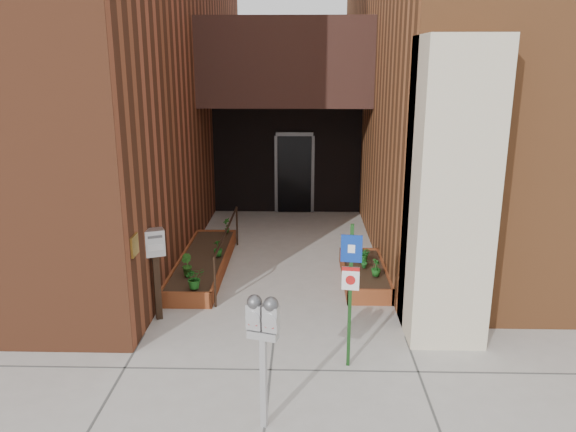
{
  "coord_description": "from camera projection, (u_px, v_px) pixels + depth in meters",
  "views": [
    {
      "loc": [
        0.41,
        -7.77,
        4.07
      ],
      "look_at": [
        0.17,
        1.8,
        1.39
      ],
      "focal_mm": 35.0,
      "sensor_mm": 36.0,
      "label": 1
    }
  ],
  "objects": [
    {
      "name": "shrub_right_b",
      "position": [
        365.0,
        258.0,
        10.47
      ],
      "size": [
        0.2,
        0.2,
        0.37
      ],
      "primitive_type": "imported",
      "rotation": [
        0.0,
        0.0,
        3.1
      ],
      "color": "#1B6021",
      "rests_on": "planter_right"
    },
    {
      "name": "sign_post",
      "position": [
        351.0,
        281.0,
        7.4
      ],
      "size": [
        0.28,
        0.08,
        2.03
      ],
      "color": "#173D16",
      "rests_on": "ground"
    },
    {
      "name": "ground",
      "position": [
        274.0,
        335.0,
        8.59
      ],
      "size": [
        80.0,
        80.0,
        0.0
      ],
      "primitive_type": "plane",
      "color": "#9E9991",
      "rests_on": "ground"
    },
    {
      "name": "payment_dropbox",
      "position": [
        155.0,
        255.0,
        8.85
      ],
      "size": [
        0.36,
        0.32,
        1.52
      ],
      "color": "black",
      "rests_on": "ground"
    },
    {
      "name": "planter_right",
      "position": [
        364.0,
        275.0,
        10.63
      ],
      "size": [
        0.8,
        2.2,
        0.3
      ],
      "color": "brown",
      "rests_on": "ground"
    },
    {
      "name": "parking_meter",
      "position": [
        263.0,
        327.0,
        6.12
      ],
      "size": [
        0.38,
        0.23,
        1.62
      ],
      "color": "#B4B4B7",
      "rests_on": "ground"
    },
    {
      "name": "architecture",
      "position": [
        279.0,
        21.0,
        13.89
      ],
      "size": [
        20.0,
        14.6,
        10.0
      ],
      "color": "brown",
      "rests_on": "ground"
    },
    {
      "name": "shrub_right_c",
      "position": [
        363.0,
        254.0,
        10.78
      ],
      "size": [
        0.32,
        0.32,
        0.34
      ],
      "primitive_type": "imported",
      "rotation": [
        0.0,
        0.0,
        4.68
      ],
      "color": "#1B611C",
      "rests_on": "planter_right"
    },
    {
      "name": "shrub_left_d",
      "position": [
        227.0,
        225.0,
        12.63
      ],
      "size": [
        0.25,
        0.25,
        0.33
      ],
      "primitive_type": "imported",
      "rotation": [
        0.0,
        0.0,
        5.39
      ],
      "color": "#1E5C1A",
      "rests_on": "planter_left"
    },
    {
      "name": "shrub_left_c",
      "position": [
        218.0,
        248.0,
        11.13
      ],
      "size": [
        0.26,
        0.26,
        0.33
      ],
      "primitive_type": "imported",
      "rotation": [
        0.0,
        0.0,
        3.77
      ],
      "color": "#195317",
      "rests_on": "planter_left"
    },
    {
      "name": "planter_left",
      "position": [
        203.0,
        264.0,
        11.19
      ],
      "size": [
        0.9,
        3.6,
        0.3
      ],
      "color": "brown",
      "rests_on": "ground"
    },
    {
      "name": "shrub_right_a",
      "position": [
        376.0,
        267.0,
        10.1
      ],
      "size": [
        0.23,
        0.23,
        0.31
      ],
      "primitive_type": "imported",
      "rotation": [
        0.0,
        0.0,
        1.21
      ],
      "color": "#165017",
      "rests_on": "planter_right"
    },
    {
      "name": "shrub_left_a",
      "position": [
        195.0,
        278.0,
        9.55
      ],
      "size": [
        0.45,
        0.45,
        0.37
      ],
      "primitive_type": "imported",
      "rotation": [
        0.0,
        0.0,
        0.49
      ],
      "color": "#1C601B",
      "rests_on": "planter_left"
    },
    {
      "name": "handrail",
      "position": [
        227.0,
        236.0,
        10.96
      ],
      "size": [
        0.04,
        3.34,
        0.9
      ],
      "color": "black",
      "rests_on": "ground"
    },
    {
      "name": "shrub_left_b",
      "position": [
        186.0,
        265.0,
        10.12
      ],
      "size": [
        0.31,
        0.31,
        0.39
      ],
      "primitive_type": "imported",
      "rotation": [
        0.0,
        0.0,
        2.34
      ],
      "color": "#255B1A",
      "rests_on": "planter_left"
    }
  ]
}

